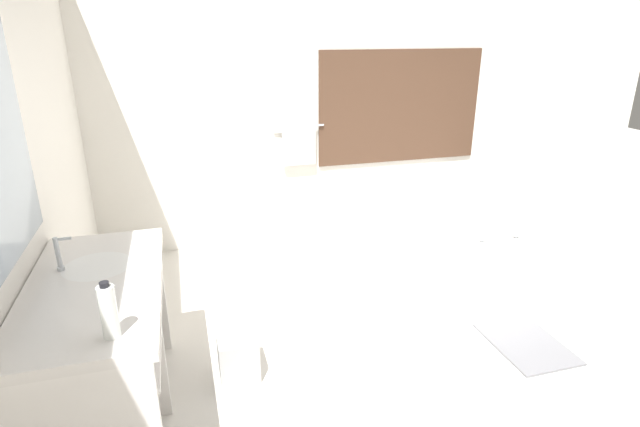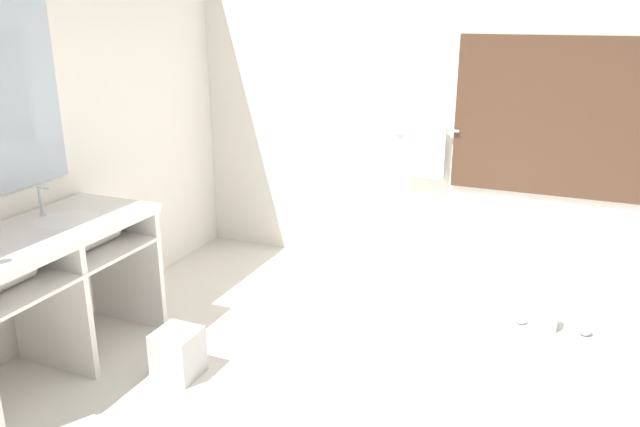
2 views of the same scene
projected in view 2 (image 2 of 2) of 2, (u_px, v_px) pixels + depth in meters
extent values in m
cube|color=white|center=(470.00, 103.00, 4.53)|extent=(7.40, 0.06, 2.70)
cube|color=#4C3323|center=(581.00, 120.00, 4.22)|extent=(1.70, 0.02, 1.10)
cylinder|color=silver|center=(426.00, 129.00, 4.64)|extent=(0.50, 0.02, 0.02)
cube|color=white|center=(424.00, 152.00, 4.68)|extent=(0.32, 0.04, 0.40)
cube|color=white|center=(40.00, 234.00, 3.39)|extent=(0.63, 1.31, 0.05)
cube|color=white|center=(45.00, 267.00, 3.45)|extent=(0.60, 1.25, 0.02)
cylinder|color=white|center=(67.00, 228.00, 3.57)|extent=(0.35, 0.35, 0.11)
cube|color=white|center=(50.00, 305.00, 3.53)|extent=(0.58, 0.04, 0.81)
cube|color=white|center=(125.00, 265.00, 4.08)|extent=(0.58, 0.04, 0.81)
cylinder|color=white|center=(92.00, 237.00, 3.70)|extent=(0.13, 0.36, 0.13)
cylinder|color=silver|center=(43.00, 214.00, 3.62)|extent=(0.04, 0.04, 0.02)
cylinder|color=silver|center=(41.00, 199.00, 3.59)|extent=(0.02, 0.02, 0.16)
cube|color=silver|center=(45.00, 188.00, 3.55)|extent=(0.07, 0.01, 0.01)
cube|color=white|center=(555.00, 310.00, 3.71)|extent=(1.04, 1.88, 0.59)
ellipsoid|color=white|center=(558.00, 288.00, 3.67)|extent=(0.75, 1.36, 0.30)
cube|color=silver|center=(553.00, 318.00, 2.87)|extent=(0.04, 0.07, 0.12)
sphere|color=silver|center=(521.00, 318.00, 2.93)|extent=(0.06, 0.06, 0.06)
sphere|color=silver|center=(585.00, 329.00, 2.82)|extent=(0.06, 0.06, 0.06)
cube|color=#B2B2B2|center=(178.00, 353.00, 3.54)|extent=(0.24, 0.24, 0.28)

